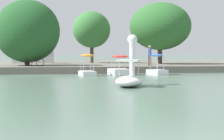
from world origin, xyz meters
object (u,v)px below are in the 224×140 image
bicycle_parked (34,62)px  parked_van (34,54)px  tree_willow_overhanging (27,31)px  swan_boat (130,75)px  person_on_path (150,55)px  tree_broadleaf_behind_dock (92,30)px  tree_broadleaf_right (160,26)px  pedal_boat_blue (157,68)px  pedal_boat_orange (87,68)px  pedal_boat_red (120,69)px

bicycle_parked → parked_van: 9.52m
tree_willow_overhanging → parked_van: (0.09, 7.25, -1.96)m
swan_boat → person_on_path: swan_boat is taller
tree_willow_overhanging → tree_broadleaf_behind_dock: bearing=51.0°
tree_willow_overhanging → tree_broadleaf_right: size_ratio=0.81×
swan_boat → pedal_boat_blue: (3.98, 8.79, -0.06)m
swan_boat → pedal_boat_orange: 8.81m
person_on_path → parked_van: parked_van is taller
tree_broadleaf_behind_dock → pedal_boat_red: bearing=-86.9°
tree_willow_overhanging → person_on_path: size_ratio=3.96×
pedal_boat_blue → tree_broadleaf_behind_dock: bearing=104.5°
pedal_boat_red → tree_broadleaf_behind_dock: (-0.74, 13.57, 3.86)m
swan_boat → pedal_boat_orange: swan_boat is taller
pedal_boat_orange → tree_broadleaf_right: bearing=46.5°
tree_broadleaf_behind_dock → tree_broadleaf_right: tree_broadleaf_right is taller
swan_boat → bicycle_parked: bearing=113.5°
swan_boat → pedal_boat_blue: size_ratio=1.40×
pedal_boat_orange → tree_willow_overhanging: (-4.71, 5.80, 3.04)m
pedal_boat_red → bicycle_parked: (-6.49, 3.35, 0.47)m
person_on_path → bicycle_parked: (-9.61, 0.32, -0.58)m
tree_broadleaf_behind_dock → parked_van: tree_broadleaf_behind_dock is taller
tree_broadleaf_right → parked_van: (-12.73, 4.50, -2.74)m
pedal_boat_blue → pedal_boat_orange: bearing=-179.1°
swan_boat → bicycle_parked: swan_boat is taller
pedal_boat_blue → tree_broadleaf_behind_dock: tree_broadleaf_behind_dock is taller
pedal_boat_blue → tree_broadleaf_right: tree_broadleaf_right is taller
tree_willow_overhanging → pedal_boat_orange: bearing=-50.9°
pedal_boat_red → tree_broadleaf_right: (5.62, 8.33, 3.91)m
person_on_path → tree_broadleaf_right: bearing=64.7°
swan_boat → person_on_path: bearing=70.3°
person_on_path → swan_boat: bearing=-109.7°
parked_van → tree_broadleaf_behind_dock: bearing=6.7°
tree_broadleaf_behind_dock → tree_willow_overhanging: size_ratio=0.87×
pedal_boat_red → pedal_boat_blue: bearing=-3.0°
swan_boat → parked_van: swan_boat is taller
pedal_boat_orange → parked_van: size_ratio=0.46×
tree_broadleaf_right → tree_broadleaf_behind_dock: bearing=140.5°
pedal_boat_red → tree_broadleaf_right: 10.78m
swan_boat → tree_willow_overhanging: tree_willow_overhanging is taller
pedal_boat_red → person_on_path: (3.12, 3.03, 1.05)m
pedal_boat_orange → pedal_boat_red: size_ratio=0.84×
swan_boat → tree_broadleaf_behind_dock: (0.42, 22.51, 3.74)m
pedal_boat_orange → bicycle_parked: (-4.01, 3.58, 0.37)m
tree_willow_overhanging → person_on_path: tree_willow_overhanging is taller
tree_willow_overhanging → bicycle_parked: (0.71, -2.22, -2.66)m
person_on_path → parked_van: (-10.23, 9.79, 0.12)m
pedal_boat_red → bicycle_parked: pedal_boat_red is taller
person_on_path → pedal_boat_blue: bearing=-95.3°
tree_willow_overhanging → tree_broadleaf_right: bearing=12.1°
tree_broadleaf_behind_dock → tree_broadleaf_right: size_ratio=0.70×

